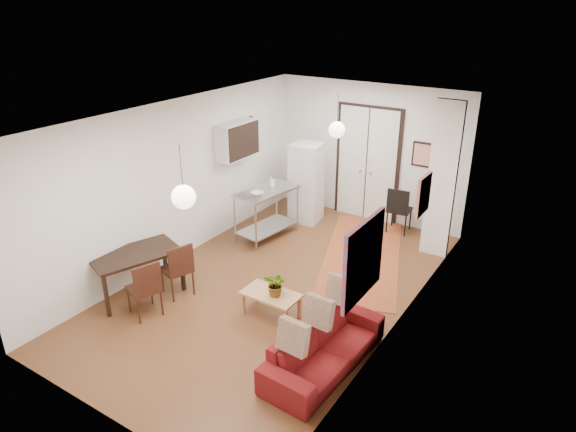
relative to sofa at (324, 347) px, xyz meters
The scene contains 27 objects.
floor 2.16m from the sofa, 140.67° to the left, with size 7.00×7.00×0.00m, color brown.
ceiling 3.38m from the sofa, 140.67° to the left, with size 4.20×7.00×0.02m, color white.
wall_back 5.26m from the sofa, 108.82° to the left, with size 4.20×0.02×2.90m, color white.
wall_front 2.95m from the sofa, 127.68° to the right, with size 4.20×0.02×2.90m, color white.
wall_left 4.16m from the sofa, 160.14° to the left, with size 0.02×7.00×2.90m, color white.
wall_right 1.84m from the sofa, 71.85° to the left, with size 0.02×7.00×2.90m, color white.
double_doors 5.17m from the sofa, 108.99° to the left, with size 1.44×0.06×2.50m, color white.
stub_partition 4.08m from the sofa, 87.15° to the left, with size 0.50×0.10×2.90m, color white.
wall_cabinet 4.85m from the sofa, 141.38° to the left, with size 0.35×1.00×0.70m, color silver.
painting_popart 1.43m from the sofa, 14.25° to the left, with size 0.05×1.00×1.00m, color red.
painting_abstract 2.67m from the sofa, 78.99° to the left, with size 0.05×0.50×0.60m, color beige.
poster_back 5.03m from the sofa, 95.98° to the left, with size 0.40×0.03×0.50m, color red.
print_left 5.28m from the sofa, 137.98° to the left, with size 0.03×0.44×0.54m, color #A06442.
pendant_back 4.23m from the sofa, 116.25° to the left, with size 0.30×0.30×0.80m.
pendant_front 2.65m from the sofa, 158.76° to the right, with size 0.30×0.30×0.80m.
kilim_rug 3.24m from the sofa, 106.00° to the left, with size 1.36×3.62×0.01m, color #B04E2C.
sofa is the anchor object (origin of this frame).
coffee_table 1.36m from the sofa, 155.08° to the left, with size 0.87×0.49×0.39m.
potted_plant 1.31m from the sofa, 153.19° to the left, with size 0.34×0.29×0.38m, color #39662E.
kitchen_counter 4.06m from the sofa, 135.42° to the left, with size 0.83×1.38×1.00m.
bowl 3.91m from the sofa, 138.60° to the left, with size 0.23×0.23×0.06m, color silver.
soap_bottle 4.34m from the sofa, 133.49° to the left, with size 0.09×0.10×0.21m, color #558DB9.
fridge 4.80m from the sofa, 123.66° to the left, with size 0.60×0.60×1.70m, color silver.
dining_table 3.43m from the sofa, behind, with size 1.18×1.53×0.75m.
dining_chair_near 2.91m from the sofa, behind, with size 0.56×0.68×0.93m.
dining_chair_far 2.90m from the sofa, behind, with size 0.56×0.68×0.93m.
black_side_chair 4.67m from the sofa, 99.18° to the left, with size 0.48×0.48×0.97m.
Camera 1 is at (4.19, -6.20, 4.50)m, focal length 32.00 mm.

